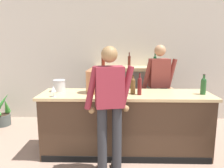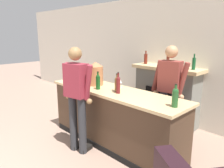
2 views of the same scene
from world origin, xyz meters
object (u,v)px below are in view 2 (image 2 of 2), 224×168
(potted_plant_corner, at_px, (79,91))
(wine_bottle_rose_blush, at_px, (175,97))
(person_customer, at_px, (77,96))
(wine_bottle_merlot_tall, at_px, (118,84))
(copper_dispenser, at_px, (96,74))
(ice_bucket_steel, at_px, (81,75))
(wine_bottle_chardonnay_pale, at_px, (117,83))
(person_bartender, at_px, (169,91))
(wine_glass_front_right, at_px, (120,81))
(wine_bottle_port_short, at_px, (98,81))
(fireplace_stone, at_px, (166,95))
(wine_glass_back_row, at_px, (66,77))

(potted_plant_corner, distance_m, wine_bottle_rose_blush, 4.12)
(person_customer, distance_m, wine_bottle_merlot_tall, 0.69)
(copper_dispenser, height_order, wine_bottle_rose_blush, copper_dispenser)
(ice_bucket_steel, xyz_separation_m, wine_bottle_chardonnay_pale, (1.18, -0.14, 0.04))
(copper_dispenser, bearing_deg, person_bartender, 30.94)
(wine_glass_front_right, bearing_deg, wine_bottle_chardonnay_pale, -56.54)
(wine_bottle_port_short, xyz_separation_m, wine_bottle_merlot_tall, (0.42, 0.06, 0.01))
(ice_bucket_steel, bearing_deg, person_customer, -39.96)
(wine_bottle_merlot_tall, bearing_deg, fireplace_stone, 93.04)
(ice_bucket_steel, bearing_deg, wine_bottle_port_short, -17.54)
(fireplace_stone, xyz_separation_m, wine_bottle_chardonnay_pale, (-0.01, -1.50, 0.49))
(potted_plant_corner, distance_m, wine_bottle_chardonnay_pale, 3.13)
(person_bartender, height_order, wine_bottle_rose_blush, person_bartender)
(fireplace_stone, xyz_separation_m, potted_plant_corner, (-2.78, -0.31, -0.39))
(wine_bottle_merlot_tall, relative_size, wine_glass_back_row, 2.13)
(wine_bottle_chardonnay_pale, bearing_deg, ice_bucket_steel, 173.20)
(copper_dispenser, bearing_deg, wine_bottle_merlot_tall, -9.45)
(person_customer, bearing_deg, wine_glass_back_row, 157.83)
(ice_bucket_steel, distance_m, wine_bottle_rose_blush, 2.27)
(wine_bottle_port_short, bearing_deg, wine_bottle_rose_blush, 4.56)
(ice_bucket_steel, bearing_deg, wine_glass_back_row, -88.86)
(fireplace_stone, height_order, ice_bucket_steel, fireplace_stone)
(wine_bottle_chardonnay_pale, height_order, wine_glass_front_right, wine_bottle_chardonnay_pale)
(ice_bucket_steel, distance_m, wine_bottle_port_short, 0.90)
(person_bartender, distance_m, wine_bottle_port_short, 1.23)
(copper_dispenser, relative_size, wine_bottle_merlot_tall, 1.26)
(copper_dispenser, relative_size, wine_glass_back_row, 2.67)
(person_bartender, distance_m, wine_bottle_chardonnay_pale, 0.92)
(person_bartender, relative_size, wine_bottle_rose_blush, 5.61)
(wine_bottle_rose_blush, bearing_deg, person_customer, -158.94)
(person_customer, xyz_separation_m, person_bartender, (0.88, 1.29, 0.00))
(person_customer, distance_m, wine_bottle_chardonnay_pale, 0.68)
(potted_plant_corner, bearing_deg, wine_glass_front_right, -20.09)
(copper_dispenser, bearing_deg, wine_glass_front_right, 22.71)
(wine_bottle_rose_blush, bearing_deg, wine_bottle_merlot_tall, -176.96)
(potted_plant_corner, height_order, person_customer, person_customer)
(wine_glass_front_right, bearing_deg, copper_dispenser, -157.29)
(wine_bottle_port_short, distance_m, wine_glass_front_right, 0.40)
(person_customer, height_order, wine_bottle_port_short, person_customer)
(potted_plant_corner, xyz_separation_m, ice_bucket_steel, (1.58, -1.05, 0.84))
(person_bartender, bearing_deg, wine_glass_front_right, -144.41)
(wine_bottle_rose_blush, xyz_separation_m, wine_bottle_merlot_tall, (-0.98, -0.05, 0.01))
(wine_bottle_port_short, bearing_deg, potted_plant_corner, 151.60)
(potted_plant_corner, xyz_separation_m, wine_bottle_rose_blush, (3.84, -1.20, 0.89))
(person_bartender, xyz_separation_m, copper_dispenser, (-1.14, -0.68, 0.25))
(potted_plant_corner, bearing_deg, person_bartender, -7.90)
(copper_dispenser, height_order, ice_bucket_steel, copper_dispenser)
(wine_glass_front_right, bearing_deg, wine_bottle_merlot_tall, -50.44)
(fireplace_stone, height_order, wine_bottle_rose_blush, fireplace_stone)
(person_bartender, bearing_deg, wine_bottle_port_short, -135.36)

